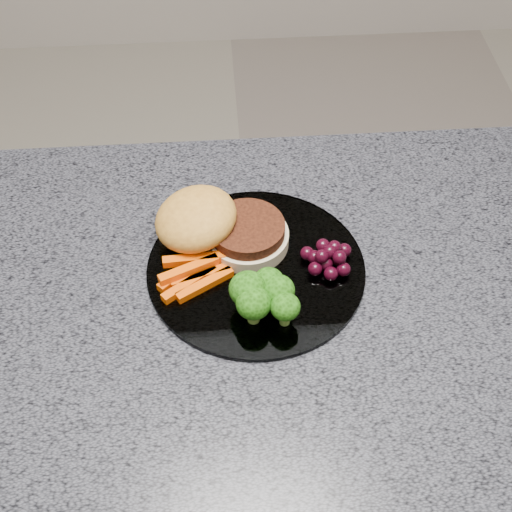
{
  "coord_description": "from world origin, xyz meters",
  "views": [
    {
      "loc": [
        -0.08,
        -0.49,
        1.55
      ],
      "look_at": [
        -0.04,
        0.06,
        0.93
      ],
      "focal_mm": 50.0,
      "sensor_mm": 36.0,
      "label": 1
    }
  ],
  "objects_px": {
    "plate": "(256,269)",
    "burger": "(214,227)",
    "grape_bunch": "(328,258)",
    "island_cabinet": "(282,478)"
  },
  "relations": [
    {
      "from": "burger",
      "to": "grape_bunch",
      "type": "height_order",
      "value": "burger"
    },
    {
      "from": "island_cabinet",
      "to": "plate",
      "type": "xyz_separation_m",
      "value": [
        -0.04,
        0.06,
        0.47
      ]
    },
    {
      "from": "island_cabinet",
      "to": "plate",
      "type": "relative_size",
      "value": 4.62
    },
    {
      "from": "plate",
      "to": "burger",
      "type": "xyz_separation_m",
      "value": [
        -0.05,
        0.05,
        0.03
      ]
    },
    {
      "from": "plate",
      "to": "burger",
      "type": "bearing_deg",
      "value": 135.13
    },
    {
      "from": "island_cabinet",
      "to": "grape_bunch",
      "type": "bearing_deg",
      "value": 48.45
    },
    {
      "from": "grape_bunch",
      "to": "island_cabinet",
      "type": "bearing_deg",
      "value": -131.55
    },
    {
      "from": "plate",
      "to": "burger",
      "type": "distance_m",
      "value": 0.07
    },
    {
      "from": "burger",
      "to": "grape_bunch",
      "type": "distance_m",
      "value": 0.14
    },
    {
      "from": "island_cabinet",
      "to": "plate",
      "type": "distance_m",
      "value": 0.48
    }
  ]
}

